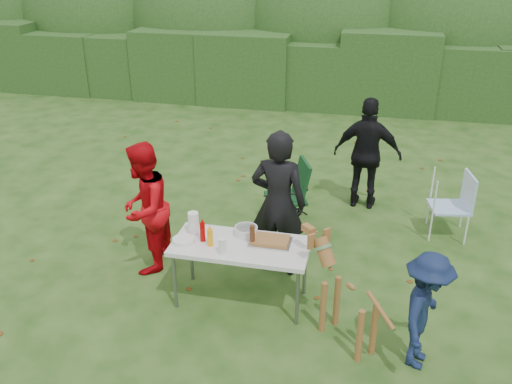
% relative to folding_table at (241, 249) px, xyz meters
% --- Properties ---
extents(ground, '(80.00, 80.00, 0.00)m').
position_rel_folding_table_xyz_m(ground, '(-0.19, 0.16, -0.69)').
color(ground, '#1E4211').
extents(hedge_row, '(22.00, 1.40, 1.70)m').
position_rel_folding_table_xyz_m(hedge_row, '(-0.19, 8.16, 0.16)').
color(hedge_row, '#23471C').
rests_on(hedge_row, ground).
extents(shrub_backdrop, '(20.00, 2.60, 3.20)m').
position_rel_folding_table_xyz_m(shrub_backdrop, '(-0.19, 9.76, 0.91)').
color(shrub_backdrop, '#3D6628').
rests_on(shrub_backdrop, ground).
extents(folding_table, '(1.50, 0.70, 0.74)m').
position_rel_folding_table_xyz_m(folding_table, '(0.00, 0.00, 0.00)').
color(folding_table, silver).
rests_on(folding_table, ground).
extents(person_cook, '(0.69, 0.48, 1.82)m').
position_rel_folding_table_xyz_m(person_cook, '(0.28, 0.72, 0.23)').
color(person_cook, black).
rests_on(person_cook, ground).
extents(person_red_jacket, '(0.64, 0.81, 1.64)m').
position_rel_folding_table_xyz_m(person_red_jacket, '(-1.30, 0.43, 0.13)').
color(person_red_jacket, red).
rests_on(person_red_jacket, ground).
extents(person_black_puffy, '(1.03, 0.50, 1.70)m').
position_rel_folding_table_xyz_m(person_black_puffy, '(1.24, 2.76, 0.16)').
color(person_black_puffy, black).
rests_on(person_black_puffy, ground).
extents(child, '(0.64, 0.87, 1.22)m').
position_rel_folding_table_xyz_m(child, '(1.92, -0.58, -0.08)').
color(child, '#121E40').
rests_on(child, ground).
extents(dog, '(1.09, 1.06, 1.03)m').
position_rel_folding_table_xyz_m(dog, '(1.22, -0.44, -0.17)').
color(dog, brown).
rests_on(dog, ground).
extents(camping_chair, '(0.80, 0.80, 0.98)m').
position_rel_folding_table_xyz_m(camping_chair, '(0.17, 1.87, -0.20)').
color(camping_chair, '#103B1A').
rests_on(camping_chair, ground).
extents(lawn_chair, '(0.63, 0.63, 0.91)m').
position_rel_folding_table_xyz_m(lawn_chair, '(2.40, 2.11, -0.23)').
color(lawn_chair, '#519AE1').
rests_on(lawn_chair, ground).
extents(food_tray, '(0.45, 0.30, 0.02)m').
position_rel_folding_table_xyz_m(food_tray, '(0.31, 0.10, 0.06)').
color(food_tray, '#B7B7BA').
rests_on(food_tray, folding_table).
extents(focaccia_bread, '(0.40, 0.26, 0.04)m').
position_rel_folding_table_xyz_m(focaccia_bread, '(0.31, 0.10, 0.09)').
color(focaccia_bread, '#996736').
rests_on(focaccia_bread, food_tray).
extents(mustard_bottle, '(0.06, 0.06, 0.20)m').
position_rel_folding_table_xyz_m(mustard_bottle, '(-0.31, -0.10, 0.15)').
color(mustard_bottle, '#FFA110').
rests_on(mustard_bottle, folding_table).
extents(ketchup_bottle, '(0.06, 0.06, 0.22)m').
position_rel_folding_table_xyz_m(ketchup_bottle, '(-0.42, -0.02, 0.16)').
color(ketchup_bottle, '#9C0200').
rests_on(ketchup_bottle, folding_table).
extents(beer_bottle, '(0.06, 0.06, 0.24)m').
position_rel_folding_table_xyz_m(beer_bottle, '(0.13, 0.01, 0.17)').
color(beer_bottle, '#47230F').
rests_on(beer_bottle, folding_table).
extents(paper_towel_roll, '(0.12, 0.12, 0.26)m').
position_rel_folding_table_xyz_m(paper_towel_roll, '(-0.57, 0.12, 0.18)').
color(paper_towel_roll, white).
rests_on(paper_towel_roll, folding_table).
extents(cup_stack, '(0.08, 0.08, 0.18)m').
position_rel_folding_table_xyz_m(cup_stack, '(-0.14, -0.23, 0.14)').
color(cup_stack, white).
rests_on(cup_stack, folding_table).
extents(pasta_bowl, '(0.26, 0.26, 0.10)m').
position_rel_folding_table_xyz_m(pasta_bowl, '(0.01, 0.21, 0.10)').
color(pasta_bowl, silver).
rests_on(pasta_bowl, folding_table).
extents(plate_stack, '(0.24, 0.24, 0.05)m').
position_rel_folding_table_xyz_m(plate_stack, '(-0.62, -0.10, 0.08)').
color(plate_stack, white).
rests_on(plate_stack, folding_table).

